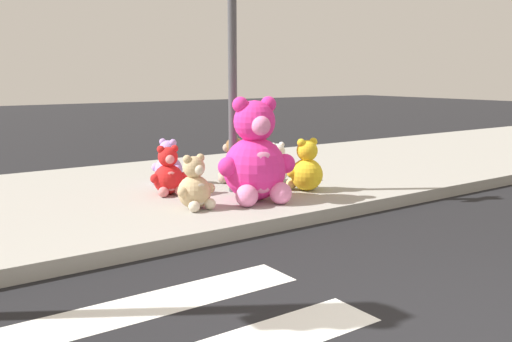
% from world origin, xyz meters
% --- Properties ---
extents(sidewalk, '(28.00, 4.40, 0.15)m').
position_xyz_m(sidewalk, '(0.00, 5.20, 0.07)').
color(sidewalk, '#9E9B93').
rests_on(sidewalk, ground_plane).
extents(sign_pole, '(0.56, 0.11, 3.20)m').
position_xyz_m(sign_pole, '(1.00, 4.40, 1.85)').
color(sign_pole, '#4C4C51').
rests_on(sign_pole, sidewalk).
extents(plush_pink_large, '(0.92, 0.87, 1.23)m').
position_xyz_m(plush_pink_large, '(0.94, 3.81, 0.64)').
color(plush_pink_large, '#F22D93').
rests_on(plush_pink_large, sidewalk).
extents(plush_brown, '(0.47, 0.45, 0.65)m').
position_xyz_m(plush_brown, '(1.35, 4.94, 0.41)').
color(plush_brown, olive).
rests_on(plush_brown, sidewalk).
extents(plush_red, '(0.47, 0.43, 0.62)m').
position_xyz_m(plush_red, '(0.24, 4.71, 0.40)').
color(plush_red, red).
rests_on(plush_red, sidewalk).
extents(plush_lavender, '(0.44, 0.44, 0.62)m').
position_xyz_m(plush_lavender, '(0.54, 5.34, 0.40)').
color(plush_lavender, '#B28CD8').
rests_on(plush_lavender, sidewalk).
extents(plush_tan, '(0.47, 0.41, 0.61)m').
position_xyz_m(plush_tan, '(0.16, 3.87, 0.39)').
color(plush_tan, tan).
rests_on(plush_tan, sidewalk).
extents(plush_white, '(0.43, 0.38, 0.55)m').
position_xyz_m(plush_white, '(1.86, 4.63, 0.37)').
color(plush_white, white).
rests_on(plush_white, sidewalk).
extents(plush_yellow, '(0.52, 0.46, 0.68)m').
position_xyz_m(plush_yellow, '(1.81, 3.93, 0.42)').
color(plush_yellow, yellow).
rests_on(plush_yellow, sidewalk).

